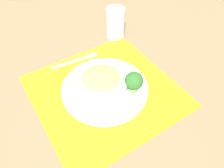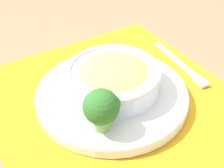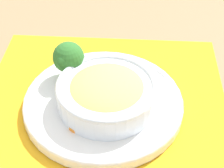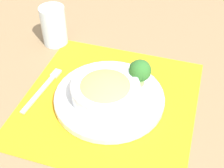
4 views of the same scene
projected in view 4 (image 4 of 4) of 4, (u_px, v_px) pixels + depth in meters
name	position (u px, v px, depth m)	size (l,w,h in m)	color
ground_plane	(109.00, 101.00, 0.82)	(4.00, 4.00, 0.00)	#8C704C
placemat	(109.00, 101.00, 0.82)	(0.46, 0.47, 0.00)	orange
plate	(109.00, 97.00, 0.81)	(0.29, 0.29, 0.02)	white
bowl	(105.00, 89.00, 0.78)	(0.18, 0.18, 0.05)	silver
broccoli_floret	(140.00, 71.00, 0.81)	(0.06, 0.06, 0.08)	#84AD5B
carrot_slice_near	(91.00, 82.00, 0.84)	(0.04, 0.04, 0.01)	orange
carrot_slice_middle	(85.00, 86.00, 0.83)	(0.04, 0.04, 0.01)	orange
water_glass	(54.00, 28.00, 0.98)	(0.08, 0.08, 0.13)	silver
fork	(45.00, 86.00, 0.85)	(0.04, 0.18, 0.01)	#B7B7BC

